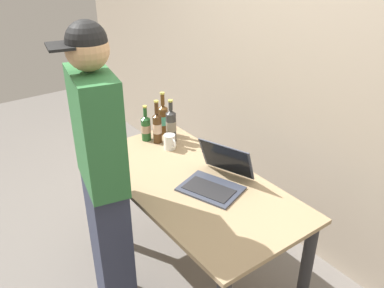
{
  "coord_description": "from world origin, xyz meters",
  "views": [
    {
      "loc": [
        1.63,
        -1.19,
        2.04
      ],
      "look_at": [
        0.01,
        0.0,
        0.99
      ],
      "focal_mm": 37.71,
      "sensor_mm": 36.0,
      "label": 1
    }
  ],
  "objects_px": {
    "beer_bottle_brown": "(146,127)",
    "laptop": "(217,177)",
    "coffee_mug": "(170,142)",
    "beer_bottle_amber": "(163,118)",
    "beer_bottle_dark": "(171,125)",
    "beer_bottle_green": "(157,127)",
    "person_figure": "(104,184)"
  },
  "relations": [
    {
      "from": "beer_bottle_brown",
      "to": "laptop",
      "type": "bearing_deg",
      "value": 2.56
    },
    {
      "from": "coffee_mug",
      "to": "beer_bottle_amber",
      "type": "bearing_deg",
      "value": 157.32
    },
    {
      "from": "beer_bottle_amber",
      "to": "coffee_mug",
      "type": "relative_size",
      "value": 2.75
    },
    {
      "from": "beer_bottle_dark",
      "to": "beer_bottle_green",
      "type": "relative_size",
      "value": 0.98
    },
    {
      "from": "beer_bottle_dark",
      "to": "person_figure",
      "type": "relative_size",
      "value": 0.18
    },
    {
      "from": "laptop",
      "to": "coffee_mug",
      "type": "relative_size",
      "value": 3.81
    },
    {
      "from": "beer_bottle_green",
      "to": "beer_bottle_amber",
      "type": "relative_size",
      "value": 0.98
    },
    {
      "from": "person_figure",
      "to": "beer_bottle_brown",
      "type": "bearing_deg",
      "value": 133.88
    },
    {
      "from": "beer_bottle_dark",
      "to": "person_figure",
      "type": "height_order",
      "value": "person_figure"
    },
    {
      "from": "beer_bottle_brown",
      "to": "beer_bottle_dark",
      "type": "relative_size",
      "value": 0.85
    },
    {
      "from": "beer_bottle_brown",
      "to": "coffee_mug",
      "type": "bearing_deg",
      "value": 15.41
    },
    {
      "from": "person_figure",
      "to": "coffee_mug",
      "type": "relative_size",
      "value": 14.89
    },
    {
      "from": "beer_bottle_brown",
      "to": "beer_bottle_green",
      "type": "distance_m",
      "value": 0.09
    },
    {
      "from": "laptop",
      "to": "beer_bottle_dark",
      "type": "relative_size",
      "value": 1.44
    },
    {
      "from": "laptop",
      "to": "beer_bottle_green",
      "type": "xyz_separation_m",
      "value": [
        -0.66,
        0.01,
        0.07
      ]
    },
    {
      "from": "beer_bottle_dark",
      "to": "coffee_mug",
      "type": "distance_m",
      "value": 0.14
    },
    {
      "from": "beer_bottle_green",
      "to": "person_figure",
      "type": "bearing_deg",
      "value": -52.51
    },
    {
      "from": "person_figure",
      "to": "beer_bottle_amber",
      "type": "bearing_deg",
      "value": 127.94
    },
    {
      "from": "laptop",
      "to": "beer_bottle_green",
      "type": "bearing_deg",
      "value": 178.99
    },
    {
      "from": "beer_bottle_brown",
      "to": "beer_bottle_green",
      "type": "xyz_separation_m",
      "value": [
        0.08,
        0.04,
        0.02
      ]
    },
    {
      "from": "beer_bottle_brown",
      "to": "coffee_mug",
      "type": "relative_size",
      "value": 2.24
    },
    {
      "from": "beer_bottle_dark",
      "to": "person_figure",
      "type": "bearing_deg",
      "value": -58.19
    },
    {
      "from": "coffee_mug",
      "to": "beer_bottle_green",
      "type": "bearing_deg",
      "value": -174.16
    },
    {
      "from": "beer_bottle_brown",
      "to": "beer_bottle_dark",
      "type": "height_order",
      "value": "beer_bottle_dark"
    },
    {
      "from": "beer_bottle_green",
      "to": "beer_bottle_dark",
      "type": "bearing_deg",
      "value": 68.32
    },
    {
      "from": "laptop",
      "to": "person_figure",
      "type": "relative_size",
      "value": 0.26
    },
    {
      "from": "beer_bottle_dark",
      "to": "beer_bottle_green",
      "type": "height_order",
      "value": "beer_bottle_green"
    },
    {
      "from": "beer_bottle_dark",
      "to": "coffee_mug",
      "type": "height_order",
      "value": "beer_bottle_dark"
    },
    {
      "from": "beer_bottle_brown",
      "to": "coffee_mug",
      "type": "distance_m",
      "value": 0.22
    },
    {
      "from": "beer_bottle_brown",
      "to": "person_figure",
      "type": "bearing_deg",
      "value": -46.12
    },
    {
      "from": "beer_bottle_green",
      "to": "beer_bottle_amber",
      "type": "xyz_separation_m",
      "value": [
        -0.09,
        0.11,
        0.0
      ]
    },
    {
      "from": "beer_bottle_dark",
      "to": "person_figure",
      "type": "distance_m",
      "value": 0.85
    }
  ]
}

